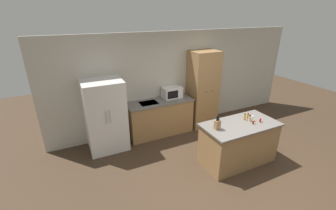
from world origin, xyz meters
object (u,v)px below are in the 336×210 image
Objects in this scene: spice_bottle_tall_dark at (245,117)px; spice_bottle_short_red at (253,122)px; knife_block at (217,124)px; microwave at (172,92)px; spice_bottle_amber_oil at (250,118)px; spice_bottle_orange_cap at (248,116)px; refrigerator at (105,116)px; pantry_cabinet at (202,89)px; spice_bottle_green_herb at (253,118)px; spice_bottle_pale_salt at (260,120)px.

spice_bottle_tall_dark is 1.62× the size of spice_bottle_short_red.
knife_block is 3.22× the size of spice_bottle_short_red.
microwave is 2.10m from spice_bottle_amber_oil.
knife_block is 2.18× the size of spice_bottle_orange_cap.
pantry_cabinet is (2.69, 0.07, 0.22)m from refrigerator.
spice_bottle_orange_cap is at bearing -31.15° from refrigerator.
refrigerator is 3.23m from spice_bottle_short_red.
spice_bottle_amber_oil reaches higher than spice_bottle_green_herb.
pantry_cabinet is 17.85× the size of spice_bottle_green_herb.
spice_bottle_tall_dark is at bearing -65.96° from microwave.
knife_block reaches higher than spice_bottle_amber_oil.
knife_block is at bearing -174.25° from spice_bottle_tall_dark.
knife_block is at bearing 177.99° from spice_bottle_green_herb.
spice_bottle_amber_oil is (0.05, -0.09, -0.00)m from spice_bottle_tall_dark.
microwave is 4.15× the size of spice_bottle_green_herb.
spice_bottle_green_herb reaches higher than spice_bottle_pale_salt.
knife_block is 3.51× the size of spice_bottle_pale_salt.
microwave reaches higher than spice_bottle_amber_oil.
spice_bottle_amber_oil is (-0.03, -1.81, -0.08)m from pantry_cabinet.
spice_bottle_short_red is 1.09× the size of spice_bottle_pale_salt.
microwave reaches higher than spice_bottle_orange_cap.
pantry_cabinet reaches higher than spice_bottle_amber_oil.
refrigerator is 5.63× the size of knife_block.
spice_bottle_pale_salt is (1.03, -2.05, -0.13)m from microwave.
pantry_cabinet is 4.30× the size of microwave.
spice_bottle_green_herb is at bearing -32.92° from refrigerator.
spice_bottle_green_herb is (0.10, 0.11, 0.01)m from spice_bottle_short_red.
spice_bottle_short_red is 0.25m from spice_bottle_orange_cap.
pantry_cabinet is 1.99m from knife_block.
pantry_cabinet is 1.95m from spice_bottle_short_red.
microwave reaches higher than spice_bottle_short_red.
refrigerator reaches higher than spice_bottle_green_herb.
pantry_cabinet is 1.83m from spice_bottle_green_herb.
spice_bottle_tall_dark reaches higher than spice_bottle_pale_salt.
pantry_cabinet is 1.71m from spice_bottle_orange_cap.
refrigerator is 3.09m from spice_bottle_tall_dark.
knife_block is (0.04, -1.91, -0.06)m from microwave.
pantry_cabinet is at bearing 90.82° from spice_bottle_orange_cap.
microwave is at bearing 5.50° from refrigerator.
spice_bottle_short_red is at bearing -108.66° from spice_bottle_orange_cap.
knife_block is 2.51× the size of spice_bottle_green_herb.
spice_bottle_pale_salt is (0.17, -0.14, -0.03)m from spice_bottle_amber_oil.
spice_bottle_short_red reaches higher than spice_bottle_pale_salt.
knife_block is at bearing 179.45° from spice_bottle_amber_oil.
pantry_cabinet is 1.81m from spice_bottle_amber_oil.
spice_bottle_tall_dark is at bearing 95.79° from spice_bottle_short_red.
spice_bottle_tall_dark is 0.10m from spice_bottle_orange_cap.
spice_bottle_amber_oil is 1.03× the size of spice_bottle_orange_cap.
pantry_cabinet is 25.00× the size of spice_bottle_pale_salt.
refrigerator is at bearing 136.52° from knife_block.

